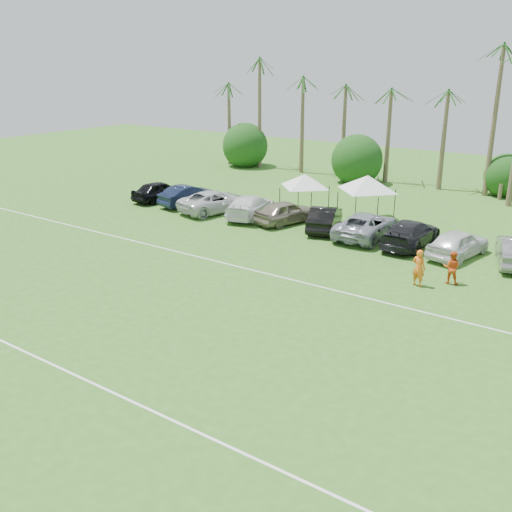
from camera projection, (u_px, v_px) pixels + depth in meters
The scene contains 25 objects.
ground at pixel (16, 398), 18.32m from camera, with size 120.00×120.00×0.00m, color #34671F.
field_lines at pixel (183, 313), 24.51m from camera, with size 80.00×12.10×0.01m.
palm_tree_0 at pixel (217, 90), 57.25m from camera, with size 2.40×2.40×8.90m.
palm_tree_1 at pixel (258, 82), 54.26m from camera, with size 2.40×2.40×9.90m.
palm_tree_2 at pixel (303, 73), 51.26m from camera, with size 2.40×2.40×10.90m.
palm_tree_3 at pixel (344, 63), 48.81m from camera, with size 2.40×2.40×11.90m.
palm_tree_4 at pixel (386, 96), 47.48m from camera, with size 2.40×2.40×8.90m.
palm_tree_5 at pixel (434, 86), 45.02m from camera, with size 2.40×2.40×9.90m.
palm_tree_6 at pixel (488, 75), 42.57m from camera, with size 2.40×2.40×10.90m.
bush_tree_0 at pixel (247, 148), 58.25m from camera, with size 4.00×4.00×4.00m.
bush_tree_1 at pixel (364, 160), 51.19m from camera, with size 4.00×4.00×4.00m.
bush_tree_2 at pixel (505, 175), 44.67m from camera, with size 4.00×4.00×4.00m.
sideline_player_a at pixel (419, 268), 27.18m from camera, with size 0.67×0.44×1.83m, color orange.
sideline_player_b at pixel (452, 267), 27.49m from camera, with size 0.80×0.62×1.64m, color #E34D19.
canopy_tent_left at pixel (305, 174), 39.88m from camera, with size 3.96×3.96×3.20m.
canopy_tent_right at pixel (368, 175), 37.74m from camera, with size 4.42×4.42×3.58m.
parked_car_0 at pixel (160, 191), 43.83m from camera, with size 1.82×4.53×1.55m, color black.
parked_car_1 at pixel (189, 195), 42.39m from camera, with size 1.64×4.69×1.55m, color #121A32.
parked_car_2 at pixel (216, 201), 40.58m from camera, with size 2.56×5.56×1.55m, color silver.
parked_car_3 at pixel (251, 206), 39.25m from camera, with size 2.16×5.32×1.55m, color white.
parked_car_4 at pixel (286, 212), 37.75m from camera, with size 1.82×4.53×1.55m, color gray.
parked_car_5 at pixel (325, 218), 36.28m from camera, with size 1.64×4.69×1.55m, color black.
parked_car_6 at pixel (366, 225), 34.72m from camera, with size 2.56×5.56×1.55m, color #9498A3.
parked_car_7 at pixel (410, 233), 33.09m from camera, with size 2.16×5.32×1.55m, color black.
parked_car_8 at pixel (458, 243), 31.27m from camera, with size 1.82×4.53×1.55m, color silver.
Camera 1 is at (15.42, -8.53, 10.29)m, focal length 40.00 mm.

